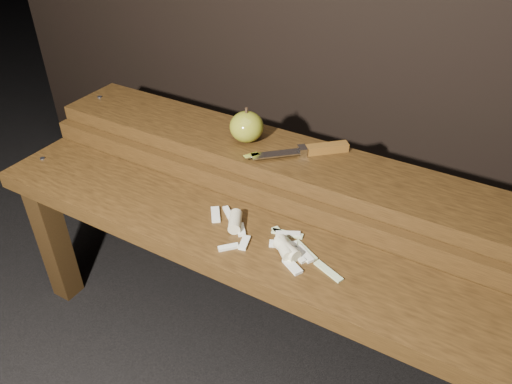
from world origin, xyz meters
The scene contains 6 objects.
ground centered at (0.00, 0.00, 0.00)m, with size 60.00×60.00×0.00m, color black.
bench_front_tier centered at (0.00, -0.06, 0.35)m, with size 1.20×0.20×0.42m.
bench_rear_tier centered at (0.00, 0.17, 0.41)m, with size 1.20×0.21×0.50m.
apple centered at (-0.09, 0.17, 0.54)m, with size 0.08×0.08×0.08m.
knife centered at (0.07, 0.19, 0.51)m, with size 0.19×0.17×0.02m.
apple_scraps centered at (0.09, -0.04, 0.43)m, with size 0.33×0.13×0.03m.
Camera 1 is at (0.44, -0.71, 1.08)m, focal length 35.00 mm.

